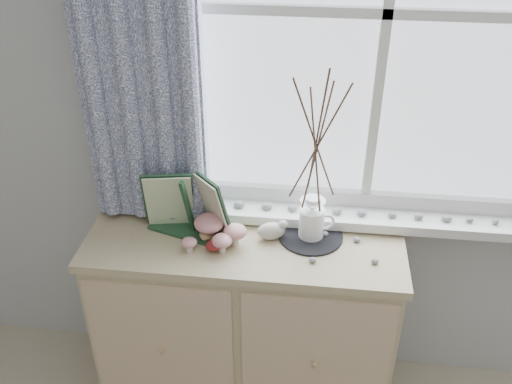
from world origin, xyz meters
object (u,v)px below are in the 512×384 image
Objects in this scene: toadstool_cluster at (216,230)px; twig_pitcher at (317,140)px; sideboard at (245,322)px; botanical_book at (187,209)px.

toadstool_cluster is 0.50m from twig_pitcher.
sideboard is 3.13× the size of botanical_book.
toadstool_cluster is at bearing 6.35° from botanical_book.
twig_pitcher reaches higher than toadstool_cluster.
botanical_book is 0.54m from twig_pitcher.
sideboard is 0.49m from toadstool_cluster.
sideboard is at bearing 14.84° from toadstool_cluster.
toadstool_cluster is 0.33× the size of twig_pitcher.
twig_pitcher is at bearing 12.67° from sideboard.
sideboard is 1.67× the size of twig_pitcher.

